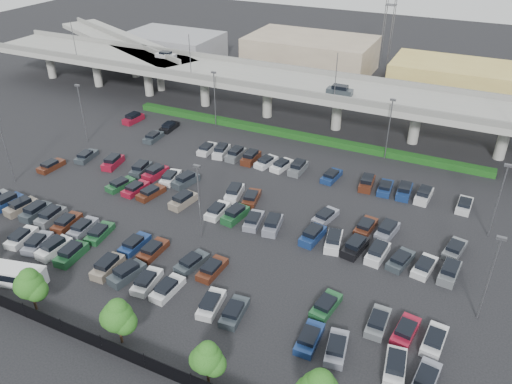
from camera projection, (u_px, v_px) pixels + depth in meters
ground at (231, 206)px, 69.84m from camera, size 280.00×280.00×0.00m
overpass at (311, 89)px, 91.07m from camera, size 150.00×13.00×15.80m
on_ramp at (122, 44)px, 118.91m from camera, size 50.93×30.13×8.80m
hedge at (297, 135)px, 88.91m from camera, size 66.00×1.60×1.10m
fence at (93, 340)px, 47.73m from camera, size 70.00×0.10×2.00m
tree_row at (105, 312)px, 47.25m from camera, size 65.07×3.66×5.94m
shuttle_bus at (16, 275)px, 55.45m from camera, size 7.09×3.75×2.17m
parked_cars at (219, 215)px, 66.83m from camera, size 63.09×41.61×1.67m
light_poles at (211, 155)px, 69.71m from camera, size 66.90×48.38×10.30m
distant_buildings at (410, 70)px, 111.17m from camera, size 138.00×24.00×9.00m
comm_tower at (392, 2)px, 117.60m from camera, size 2.40×2.40×30.00m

